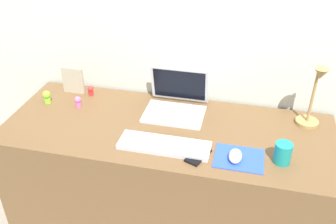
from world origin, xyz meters
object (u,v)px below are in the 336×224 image
picture_frame (73,80)px  coffee_mug (283,153)px  toy_figurine_lime (47,96)px  cell_phone (198,156)px  laptop (177,101)px  desk_lamp (313,99)px  toy_figurine_pink (78,101)px  mouse (235,156)px  keyboard (164,145)px  toy_figurine_red (91,90)px

picture_frame → coffee_mug: bearing=-17.9°
picture_frame → toy_figurine_lime: size_ratio=2.17×
cell_phone → picture_frame: picture_frame is taller
laptop → desk_lamp: 0.65m
cell_phone → coffee_mug: size_ratio=1.38×
picture_frame → toy_figurine_lime: 0.17m
laptop → desk_lamp: (0.65, -0.01, 0.10)m
desk_lamp → toy_figurine_pink: 1.16m
mouse → coffee_mug: 0.20m
desk_lamp → toy_figurine_lime: desk_lamp is taller
toy_figurine_lime → laptop: bearing=7.1°
desk_lamp → picture_frame: 1.24m
keyboard → cell_phone: (0.16, -0.03, -0.01)m
desk_lamp → toy_figurine_lime: (-1.33, -0.08, -0.12)m
mouse → cell_phone: mouse is taller
coffee_mug → toy_figurine_pink: size_ratio=1.58×
toy_figurine_red → cell_phone: bearing=-31.0°
coffee_mug → laptop: bearing=149.3°
toy_figurine_red → coffee_mug: bearing=-19.2°
mouse → toy_figurine_lime: 1.04m
mouse → picture_frame: picture_frame is taller
mouse → toy_figurine_lime: toy_figurine_lime is taller
coffee_mug → toy_figurine_red: coffee_mug is taller
toy_figurine_lime → toy_figurine_pink: (0.18, -0.00, -0.01)m
picture_frame → toy_figurine_lime: (-0.09, -0.14, -0.04)m
keyboard → coffee_mug: bearing=1.7°
picture_frame → cell_phone: bearing=-28.0°
keyboard → mouse: bearing=-3.2°
toy_figurine_lime → toy_figurine_red: 0.23m
picture_frame → toy_figurine_pink: (0.09, -0.14, -0.04)m
toy_figurine_red → laptop: bearing=-5.0°
picture_frame → toy_figurine_red: bearing=-4.8°
mouse → picture_frame: bearing=156.9°
toy_figurine_red → mouse: bearing=-25.1°
desk_lamp → toy_figurine_pink: bearing=-176.0°
desk_lamp → picture_frame: bearing=177.3°
laptop → cell_phone: 0.40m
toy_figurine_pink → keyboard: bearing=-24.5°
cell_phone → coffee_mug: bearing=29.8°
picture_frame → laptop: bearing=-5.0°
desk_lamp → toy_figurine_lime: size_ratio=4.72×
laptop → cell_phone: size_ratio=2.34×
picture_frame → toy_figurine_red: size_ratio=2.66×
keyboard → desk_lamp: size_ratio=1.26×
desk_lamp → picture_frame: desk_lamp is taller
cell_phone → coffee_mug: 0.35m
coffee_mug → toy_figurine_red: (-1.01, 0.35, -0.02)m
coffee_mug → cell_phone: bearing=-172.4°
keyboard → picture_frame: bearing=148.3°
toy_figurine_lime → toy_figurine_red: size_ratio=1.23×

